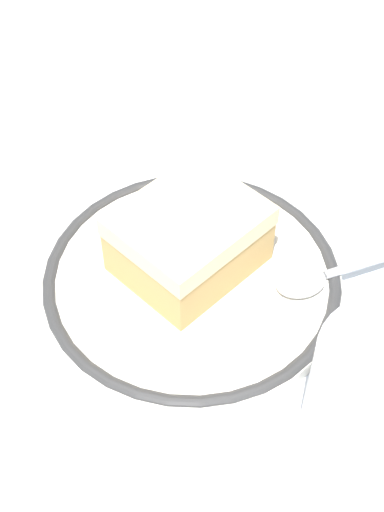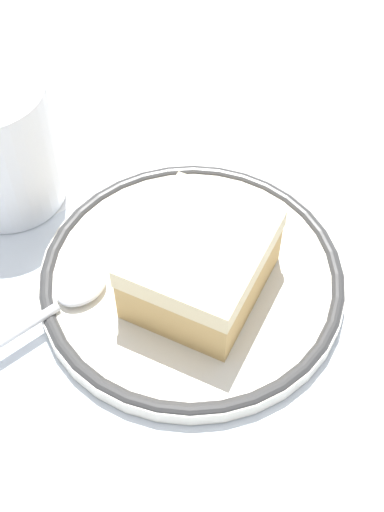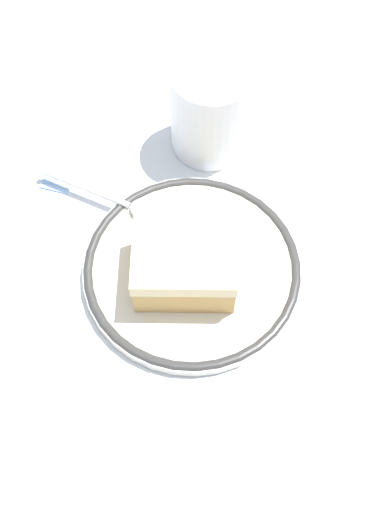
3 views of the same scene
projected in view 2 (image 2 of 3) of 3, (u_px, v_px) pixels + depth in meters
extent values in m
plane|color=#B7B2A8|center=(140.00, 313.00, 0.46)|extent=(2.40, 2.40, 0.00)
cube|color=silver|center=(140.00, 312.00, 0.46)|extent=(0.49, 0.41, 0.00)
cylinder|color=silver|center=(192.00, 280.00, 0.47)|extent=(0.20, 0.20, 0.01)
torus|color=#333333|center=(192.00, 277.00, 0.47)|extent=(0.20, 0.20, 0.01)
cube|color=tan|center=(201.00, 271.00, 0.44)|extent=(0.10, 0.09, 0.03)
cube|color=beige|center=(201.00, 248.00, 0.43)|extent=(0.10, 0.09, 0.01)
ellipsoid|color=silver|center=(80.00, 290.00, 0.45)|extent=(0.04, 0.04, 0.01)
cylinder|color=#B7722D|center=(3.00, 160.00, 0.50)|extent=(0.07, 0.07, 0.07)
cube|color=white|center=(97.00, 125.00, 0.57)|extent=(0.19, 0.19, 0.00)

